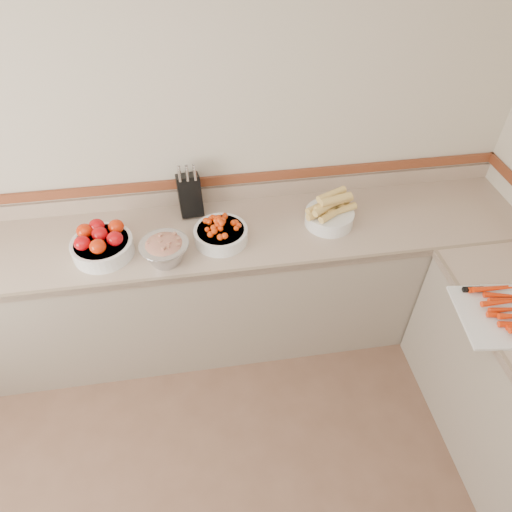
{
  "coord_description": "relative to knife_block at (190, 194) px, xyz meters",
  "views": [
    {
      "loc": [
        0.09,
        -0.33,
        2.62
      ],
      "look_at": [
        0.35,
        1.35,
        1.0
      ],
      "focal_mm": 32.0,
      "sensor_mm": 36.0,
      "label": 1
    }
  ],
  "objects": [
    {
      "name": "back_wall",
      "position": [
        -0.04,
        0.1,
        0.27
      ],
      "size": [
        4.0,
        0.0,
        4.0
      ],
      "primitive_type": "plane",
      "rotation": [
        1.57,
        0.0,
        0.0
      ],
      "color": "beige",
      "rests_on": "ground_plane"
    },
    {
      "name": "counter_back",
      "position": [
        -0.04,
        -0.22,
        -0.58
      ],
      "size": [
        4.0,
        0.65,
        1.08
      ],
      "color": "tan",
      "rests_on": "ground_plane"
    },
    {
      "name": "knife_block",
      "position": [
        0.0,
        0.0,
        0.0
      ],
      "size": [
        0.15,
        0.17,
        0.32
      ],
      "color": "black",
      "rests_on": "counter_back"
    },
    {
      "name": "tomato_bowl",
      "position": [
        -0.49,
        -0.3,
        -0.06
      ],
      "size": [
        0.33,
        0.33,
        0.16
      ],
      "color": "white",
      "rests_on": "counter_back"
    },
    {
      "name": "cherry_tomato_bowl",
      "position": [
        0.15,
        -0.29,
        -0.07
      ],
      "size": [
        0.31,
        0.31,
        0.17
      ],
      "color": "white",
      "rests_on": "counter_back"
    },
    {
      "name": "corn_bowl",
      "position": [
        0.79,
        -0.23,
        -0.06
      ],
      "size": [
        0.31,
        0.29,
        0.21
      ],
      "color": "white",
      "rests_on": "counter_back"
    },
    {
      "name": "rhubarb_bowl",
      "position": [
        -0.16,
        -0.41,
        -0.05
      ],
      "size": [
        0.26,
        0.26,
        0.15
      ],
      "color": "#B2B2BA",
      "rests_on": "counter_back"
    },
    {
      "name": "cutting_board",
      "position": [
        1.47,
        -1.04,
        -0.11
      ],
      "size": [
        0.54,
        0.44,
        0.07
      ],
      "color": "white",
      "rests_on": "counter_right"
    }
  ]
}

